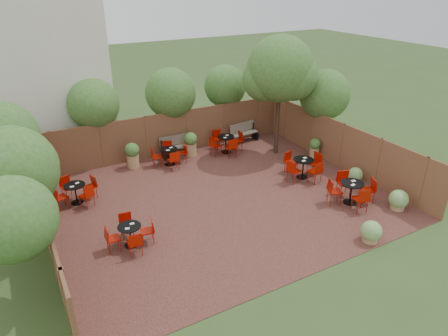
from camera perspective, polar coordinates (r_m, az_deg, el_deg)
ground at (r=15.31m, az=-0.69°, el=-4.47°), size 80.00×80.00×0.00m
courtyard_paving at (r=15.31m, az=-0.69°, el=-4.43°), size 12.00×10.00×0.02m
fence_back at (r=19.03m, az=-7.92°, el=4.78°), size 12.00×0.08×2.00m
fence_left at (r=13.44m, az=-23.98°, el=-6.58°), size 0.08×10.00×2.00m
fence_right at (r=18.21m, az=16.15°, el=3.03°), size 0.08×10.00×2.00m
neighbour_building at (r=20.10m, az=-24.11°, el=12.88°), size 5.00×4.00×8.00m
overhang_foliage at (r=15.90m, az=-11.81°, el=6.77°), size 15.56×10.36×2.50m
courtyard_tree at (r=18.31m, az=7.88°, el=13.12°), size 2.98×2.92×5.40m
park_bench_left at (r=18.97m, az=-6.69°, el=3.18°), size 1.55×0.59×0.94m
park_bench_right at (r=20.51m, az=2.70°, el=5.05°), size 1.56×0.69×0.94m
bistro_tables at (r=16.14m, az=0.14°, el=-0.90°), size 10.46×8.07×0.95m
planters at (r=17.96m, az=-8.07°, el=2.10°), size 11.83×3.82×1.14m
low_shrubs at (r=15.42m, az=20.71°, el=-4.53°), size 3.20×3.83×0.74m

